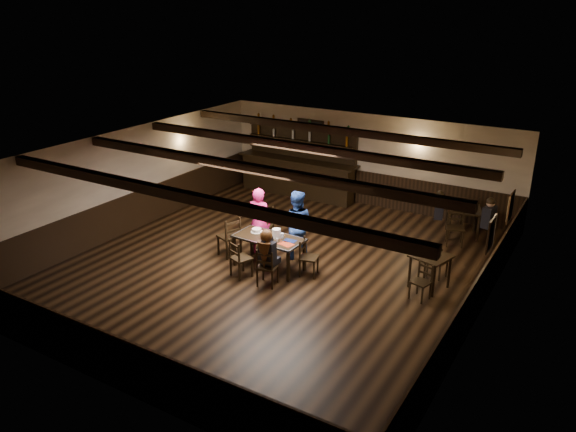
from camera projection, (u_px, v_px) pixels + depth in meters
The scene contains 25 objects.
ground at pixel (277, 266), 12.90m from camera, with size 10.00×10.00×0.00m, color black.
room_shell at pixel (278, 194), 12.29m from camera, with size 9.02×10.02×2.71m.
dining_table at pixel (269, 240), 12.60m from camera, with size 1.61×0.84×0.75m.
chair_near_left at pixel (238, 256), 12.22m from camera, with size 0.52×0.51×0.87m.
chair_near_right at pixel (266, 265), 11.83m from camera, with size 0.46×0.45×0.86m.
chair_end_left at pixel (231, 234), 13.20m from camera, with size 0.57×0.58×0.98m.
chair_end_right at pixel (306, 254), 12.34m from camera, with size 0.46×0.47×0.85m.
chair_far_pushed at pixel (265, 221), 14.07m from camera, with size 0.52×0.51×0.92m.
woman_pink at pixel (259, 221), 13.26m from camera, with size 0.60×0.40×1.66m, color #FD1892.
man_blue at pixel (296, 225), 13.06m from camera, with size 0.81×0.63×1.66m, color navy.
seated_person at pixel (267, 249), 11.75m from camera, with size 0.35×0.52×0.85m.
cake at pixel (257, 230), 12.84m from camera, with size 0.27×0.27×0.09m.
plate_stack_a at pixel (264, 235), 12.52m from camera, with size 0.16×0.16×0.15m, color white.
plate_stack_b at pixel (277, 233), 12.49m from camera, with size 0.19×0.19×0.22m, color white.
tea_light at pixel (274, 235), 12.65m from camera, with size 0.04×0.04×0.06m.
salt_shaker at pixel (277, 240), 12.32m from camera, with size 0.04×0.04×0.09m, color silver.
pepper_shaker at pixel (280, 240), 12.31m from camera, with size 0.04×0.04×0.10m, color #A5A8AD.
drink_glass at pixel (282, 236), 12.51m from camera, with size 0.07×0.07×0.12m, color silver.
menu_red at pixel (286, 244), 12.21m from camera, with size 0.32×0.23×0.00m, color #9E2B11.
menu_blue at pixel (290, 241), 12.39m from camera, with size 0.28×0.19×0.00m, color #0D1741.
bar_counter at pixel (299, 172), 17.45m from camera, with size 3.91×0.70×2.20m.
back_table_a at pixel (431, 260), 11.73m from camera, with size 0.88×0.88×0.75m.
back_table_b at pixel (464, 212), 14.34m from camera, with size 1.08×1.08×0.75m.
bg_patron_left at pixel (440, 205), 14.35m from camera, with size 0.29×0.40×0.73m.
bg_patron_right at pixel (489, 213), 13.75m from camera, with size 0.30×0.41×0.77m.
Camera 1 is at (6.21, -9.82, 5.72)m, focal length 35.00 mm.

